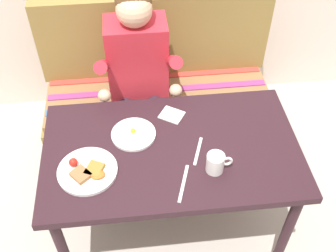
{
  "coord_description": "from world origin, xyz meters",
  "views": [
    {
      "loc": [
        -0.15,
        -1.25,
        2.17
      ],
      "look_at": [
        0.0,
        0.15,
        0.72
      ],
      "focal_mm": 43.77,
      "sensor_mm": 36.0,
      "label": 1
    }
  ],
  "objects_px": {
    "person": "(138,69)",
    "coffee_mug": "(216,163)",
    "couch": "(158,101)",
    "table": "(171,159)",
    "plate_breakfast": "(87,171)",
    "fork": "(198,151)",
    "plate_eggs": "(133,134)",
    "napkin": "(172,115)",
    "knife": "(183,183)"
  },
  "relations": [
    {
      "from": "table",
      "to": "napkin",
      "type": "xyz_separation_m",
      "value": [
        0.03,
        0.21,
        0.09
      ]
    },
    {
      "from": "person",
      "to": "fork",
      "type": "distance_m",
      "value": 0.67
    },
    {
      "from": "plate_eggs",
      "to": "fork",
      "type": "relative_size",
      "value": 1.26
    },
    {
      "from": "coffee_mug",
      "to": "plate_eggs",
      "type": "bearing_deg",
      "value": 144.75
    },
    {
      "from": "couch",
      "to": "plate_breakfast",
      "type": "relative_size",
      "value": 5.42
    },
    {
      "from": "napkin",
      "to": "knife",
      "type": "height_order",
      "value": "napkin"
    },
    {
      "from": "plate_breakfast",
      "to": "knife",
      "type": "xyz_separation_m",
      "value": [
        0.41,
        -0.11,
        -0.01
      ]
    },
    {
      "from": "couch",
      "to": "plate_breakfast",
      "type": "distance_m",
      "value": 1.04
    },
    {
      "from": "plate_eggs",
      "to": "knife",
      "type": "xyz_separation_m",
      "value": [
        0.2,
        -0.31,
        -0.01
      ]
    },
    {
      "from": "couch",
      "to": "plate_eggs",
      "type": "height_order",
      "value": "couch"
    },
    {
      "from": "couch",
      "to": "person",
      "type": "xyz_separation_m",
      "value": [
        -0.12,
        -0.17,
        0.41
      ]
    },
    {
      "from": "plate_eggs",
      "to": "napkin",
      "type": "distance_m",
      "value": 0.23
    },
    {
      "from": "fork",
      "to": "knife",
      "type": "height_order",
      "value": "same"
    },
    {
      "from": "plate_breakfast",
      "to": "napkin",
      "type": "xyz_separation_m",
      "value": [
        0.41,
        0.32,
        -0.01
      ]
    },
    {
      "from": "table",
      "to": "person",
      "type": "height_order",
      "value": "person"
    },
    {
      "from": "person",
      "to": "coffee_mug",
      "type": "relative_size",
      "value": 10.27
    },
    {
      "from": "table",
      "to": "plate_eggs",
      "type": "distance_m",
      "value": 0.22
    },
    {
      "from": "table",
      "to": "napkin",
      "type": "height_order",
      "value": "napkin"
    },
    {
      "from": "couch",
      "to": "napkin",
      "type": "height_order",
      "value": "couch"
    },
    {
      "from": "table",
      "to": "coffee_mug",
      "type": "relative_size",
      "value": 10.17
    },
    {
      "from": "plate_eggs",
      "to": "fork",
      "type": "distance_m",
      "value": 0.32
    },
    {
      "from": "table",
      "to": "plate_breakfast",
      "type": "distance_m",
      "value": 0.41
    },
    {
      "from": "plate_breakfast",
      "to": "plate_eggs",
      "type": "xyz_separation_m",
      "value": [
        0.21,
        0.2,
        -0.0
      ]
    },
    {
      "from": "couch",
      "to": "person",
      "type": "distance_m",
      "value": 0.46
    },
    {
      "from": "plate_breakfast",
      "to": "fork",
      "type": "relative_size",
      "value": 1.56
    },
    {
      "from": "person",
      "to": "plate_eggs",
      "type": "bearing_deg",
      "value": -95.91
    },
    {
      "from": "napkin",
      "to": "fork",
      "type": "relative_size",
      "value": 0.65
    },
    {
      "from": "knife",
      "to": "napkin",
      "type": "bearing_deg",
      "value": 108.26
    },
    {
      "from": "fork",
      "to": "coffee_mug",
      "type": "bearing_deg",
      "value": -42.99
    },
    {
      "from": "person",
      "to": "couch",
      "type": "bearing_deg",
      "value": 55.33
    },
    {
      "from": "plate_eggs",
      "to": "couch",
      "type": "bearing_deg",
      "value": 75.55
    },
    {
      "from": "couch",
      "to": "fork",
      "type": "height_order",
      "value": "couch"
    },
    {
      "from": "couch",
      "to": "fork",
      "type": "xyz_separation_m",
      "value": [
        0.12,
        -0.8,
        0.4
      ]
    },
    {
      "from": "fork",
      "to": "knife",
      "type": "distance_m",
      "value": 0.2
    },
    {
      "from": "plate_breakfast",
      "to": "fork",
      "type": "height_order",
      "value": "plate_breakfast"
    },
    {
      "from": "plate_breakfast",
      "to": "plate_eggs",
      "type": "distance_m",
      "value": 0.29
    },
    {
      "from": "couch",
      "to": "person",
      "type": "bearing_deg",
      "value": -124.67
    },
    {
      "from": "fork",
      "to": "plate_eggs",
      "type": "bearing_deg",
      "value": 174.73
    },
    {
      "from": "couch",
      "to": "table",
      "type": "bearing_deg",
      "value": -90.0
    },
    {
      "from": "napkin",
      "to": "fork",
      "type": "distance_m",
      "value": 0.27
    },
    {
      "from": "table",
      "to": "couch",
      "type": "xyz_separation_m",
      "value": [
        0.0,
        0.76,
        -0.32
      ]
    },
    {
      "from": "plate_breakfast",
      "to": "coffee_mug",
      "type": "height_order",
      "value": "coffee_mug"
    },
    {
      "from": "coffee_mug",
      "to": "fork",
      "type": "xyz_separation_m",
      "value": [
        -0.06,
        0.11,
        -0.05
      ]
    },
    {
      "from": "plate_eggs",
      "to": "coffee_mug",
      "type": "relative_size",
      "value": 1.81
    },
    {
      "from": "person",
      "to": "plate_eggs",
      "type": "distance_m",
      "value": 0.5
    },
    {
      "from": "table",
      "to": "fork",
      "type": "bearing_deg",
      "value": -17.56
    },
    {
      "from": "knife",
      "to": "plate_breakfast",
      "type": "bearing_deg",
      "value": -176.37
    },
    {
      "from": "plate_breakfast",
      "to": "napkin",
      "type": "bearing_deg",
      "value": 37.76
    },
    {
      "from": "coffee_mug",
      "to": "napkin",
      "type": "distance_m",
      "value": 0.4
    },
    {
      "from": "plate_breakfast",
      "to": "coffee_mug",
      "type": "distance_m",
      "value": 0.56
    }
  ]
}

